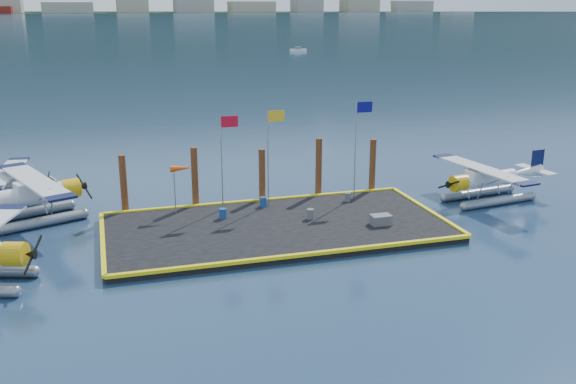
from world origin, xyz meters
name	(u,v)px	position (x,y,z in m)	size (l,w,h in m)	color
ground	(277,231)	(0.00, 0.00, 0.00)	(4000.00, 4000.00, 0.00)	navy
dock	(277,228)	(0.00, 0.00, 0.20)	(20.00, 10.00, 0.40)	black
dock_bumpers	(276,223)	(0.00, 0.00, 0.49)	(20.25, 10.25, 0.18)	yellow
far_backdrop	(189,4)	(239.91, 1737.52, 9.45)	(3050.00, 2050.00, 810.00)	black
seaplane_b	(30,198)	(-14.13, 5.72, 1.57)	(9.42, 9.96, 3.61)	gray
seaplane_c	(2,186)	(-16.23, 10.15, 1.32)	(7.78, 8.58, 3.04)	gray
seaplane_d	(485,182)	(15.20, 1.65, 1.40)	(8.26, 9.10, 3.22)	gray
drum_0	(223,214)	(-2.85, 2.01, 0.72)	(0.45, 0.45, 0.63)	navy
drum_2	(310,214)	(2.26, 0.42, 0.71)	(0.44, 0.44, 0.63)	#55555A
drum_4	(348,197)	(5.79, 3.18, 0.69)	(0.41, 0.41, 0.58)	#55555A
drum_5	(263,202)	(0.12, 3.63, 0.72)	(0.45, 0.45, 0.63)	navy
crate	(381,220)	(5.96, -1.75, 0.70)	(1.19, 0.79, 0.60)	#55555A
flagpole_red	(225,148)	(-2.29, 3.80, 4.40)	(1.14, 0.08, 6.00)	gray
flagpole_yellow	(271,143)	(0.70, 3.80, 4.51)	(1.14, 0.08, 6.20)	gray
flagpole_blue	(359,135)	(6.70, 3.80, 4.69)	(1.14, 0.08, 6.50)	gray
windsock	(181,169)	(-5.03, 3.80, 3.23)	(1.40, 0.44, 3.12)	gray
piling_0	(124,186)	(-8.50, 5.40, 2.00)	(0.44, 0.44, 4.00)	#492414
piling_1	(195,179)	(-4.00, 5.40, 2.10)	(0.44, 0.44, 4.20)	#492414
piling_2	(262,177)	(0.50, 5.40, 1.90)	(0.44, 0.44, 3.80)	#492414
piling_3	(319,169)	(4.50, 5.40, 2.15)	(0.44, 0.44, 4.30)	#492414
piling_4	(372,167)	(8.50, 5.40, 2.00)	(0.44, 0.44, 4.00)	#492414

